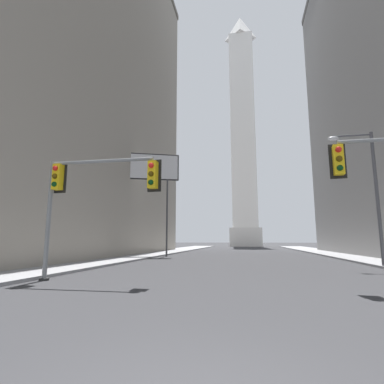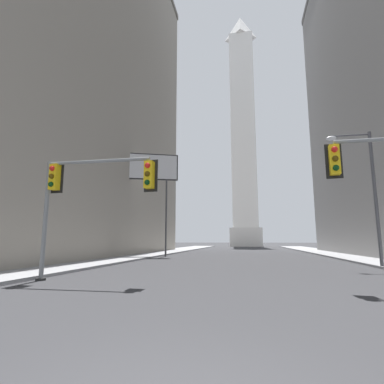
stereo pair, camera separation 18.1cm
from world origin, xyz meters
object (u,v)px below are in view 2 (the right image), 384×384
object	(u,v)px
traffic_light_near_left	(84,187)
billboard_sign	(143,170)
obelisk	(243,129)
street_lamp	(367,183)

from	to	relation	value
traffic_light_near_left	billboard_sign	distance (m)	18.59
obelisk	billboard_sign	world-z (taller)	obelisk
billboard_sign	street_lamp	bearing A→B (deg)	-27.70
traffic_light_near_left	street_lamp	world-z (taller)	street_lamp
street_lamp	billboard_sign	xyz separation A→B (m)	(-17.66, 9.27, 3.76)
obelisk	street_lamp	size ratio (longest dim) A/B	8.11
obelisk	street_lamp	bearing A→B (deg)	-82.71
street_lamp	billboard_sign	size ratio (longest dim) A/B	0.78
obelisk	billboard_sign	bearing A→B (deg)	-100.74
traffic_light_near_left	street_lamp	bearing A→B (deg)	30.77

